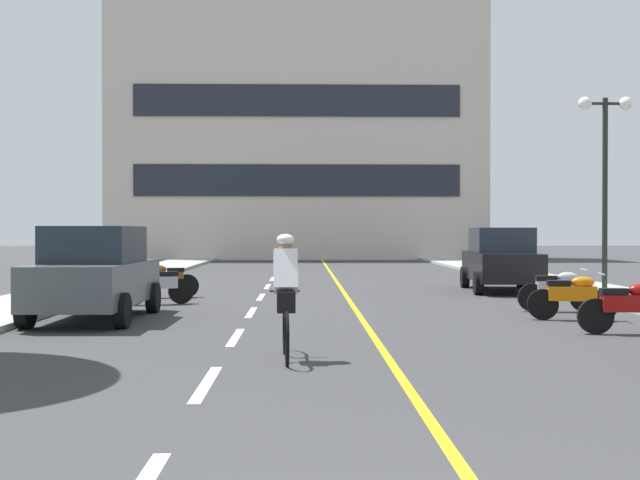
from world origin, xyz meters
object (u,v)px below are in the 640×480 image
Objects in this scene: motorcycle_4 at (573,296)px; cyclist_rider at (286,293)px; motorcycle_3 at (630,306)px; motorcycle_7 at (165,279)px; parked_car_mid at (501,259)px; motorcycle_5 at (559,290)px; motorcycle_6 at (157,284)px; street_lamp_mid at (605,149)px; parked_car_near at (95,273)px.

motorcycle_4 is 0.96× the size of cyclist_rider.
motorcycle_3 and motorcycle_7 have the same top height.
cyclist_rider is (-5.92, -12.21, -0.03)m from parked_car_mid.
motorcycle_5 is 8.52m from cyclist_rider.
cyclist_rider reaches higher than motorcycle_4.
motorcycle_6 is at bearing 111.27° from cyclist_rider.
motorcycle_4 is 1.03× the size of motorcycle_6.
street_lamp_mid is 3.06× the size of motorcycle_4.
parked_car_near is 0.98× the size of parked_car_mid.
street_lamp_mid is 6.08m from motorcycle_5.
parked_car_near reaches higher than motorcycle_6.
motorcycle_7 is (0.47, 5.26, -0.44)m from parked_car_near.
street_lamp_mid reaches higher than parked_car_near.
motorcycle_6 is at bearing 79.55° from parked_car_near.
motorcycle_6 is at bearing -156.19° from parked_car_mid.
street_lamp_mid is at bearing 51.90° from cyclist_rider.
parked_car_mid is (-2.39, 1.61, -2.99)m from street_lamp_mid.
parked_car_mid is at bearing 12.55° from motorcycle_7.
parked_car_near is 2.57× the size of motorcycle_6.
parked_car_mid is 2.53× the size of motorcycle_5.
parked_car_near is at bearing -100.45° from motorcycle_6.
motorcycle_3 is at bearing -32.63° from motorcycle_6.
parked_car_near is 9.80m from motorcycle_3.
motorcycle_7 is (-9.24, -2.06, -0.44)m from parked_car_mid.
motorcycle_4 and motorcycle_5 have the same top height.
motorcycle_6 is (-9.10, -4.02, -0.44)m from parked_car_mid.
motorcycle_6 is (0.61, 3.30, -0.44)m from parked_car_near.
cyclist_rider reaches higher than motorcycle_6.
cyclist_rider is (-8.30, -10.59, -3.02)m from street_lamp_mid.
motorcycle_3 is (9.49, -2.38, -0.44)m from parked_car_near.
parked_car_near is 9.26m from motorcycle_4.
cyclist_rider is (3.80, -4.89, -0.03)m from parked_car_near.
motorcycle_3 is (-2.61, -8.09, -3.44)m from street_lamp_mid.
parked_car_mid is at bearing 87.95° from motorcycle_5.
motorcycle_3 and motorcycle_4 have the same top height.
street_lamp_mid is 9.17m from motorcycle_3.
motorcycle_5 is at bearing 8.52° from parked_car_near.
motorcycle_5 is 0.96× the size of cyclist_rider.
street_lamp_mid is 7.44m from motorcycle_4.
parked_car_near is 2.49× the size of motorcycle_4.
motorcycle_3 is 0.96× the size of cyclist_rider.
motorcycle_4 is (-0.24, 2.14, 0.00)m from motorcycle_3.
parked_car_near is 6.19m from cyclist_rider.
parked_car_mid is at bearing 145.93° from street_lamp_mid.
parked_car_near is 12.16m from parked_car_mid.
motorcycle_3 is (-0.22, -9.71, -0.44)m from parked_car_mid.
parked_car_mid reaches higher than motorcycle_3.
parked_car_near is 5.30m from motorcycle_7.
motorcycle_4 is at bearing -93.52° from parked_car_mid.
motorcycle_5 is at bearing 89.84° from motorcycle_3.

